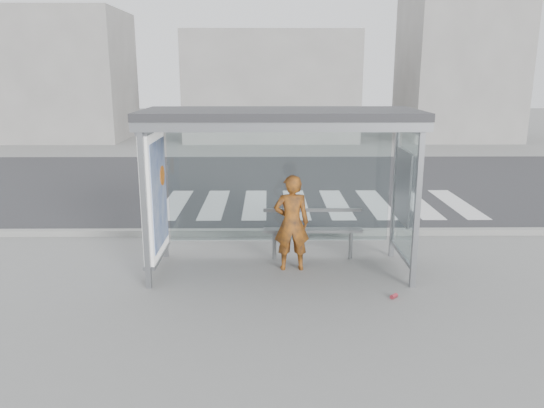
% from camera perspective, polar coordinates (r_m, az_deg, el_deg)
% --- Properties ---
extents(ground, '(80.00, 80.00, 0.00)m').
position_cam_1_polar(ground, '(8.80, 0.84, -7.16)').
color(ground, slate).
rests_on(ground, ground).
extents(road, '(30.00, 10.00, 0.01)m').
position_cam_1_polar(road, '(15.53, 0.22, 2.23)').
color(road, '#2E2E31').
rests_on(road, ground).
extents(curb, '(30.00, 0.18, 0.12)m').
position_cam_1_polar(curb, '(10.62, 0.59, -3.05)').
color(curb, gray).
rests_on(curb, ground).
extents(crosswalk, '(7.55, 3.00, 0.00)m').
position_cam_1_polar(crosswalk, '(13.15, 4.73, -0.01)').
color(crosswalk, silver).
rests_on(crosswalk, ground).
extents(bus_shelter, '(4.25, 1.65, 2.62)m').
position_cam_1_polar(bus_shelter, '(8.35, -1.68, 5.78)').
color(bus_shelter, gray).
rests_on(bus_shelter, ground).
extents(building_left, '(6.00, 5.00, 6.00)m').
position_cam_1_polar(building_left, '(27.97, -21.60, 12.71)').
color(building_left, gray).
rests_on(building_left, ground).
extents(building_center, '(8.00, 5.00, 5.00)m').
position_cam_1_polar(building_center, '(26.21, -0.11, 12.54)').
color(building_center, gray).
rests_on(building_center, ground).
extents(building_right, '(5.00, 5.00, 7.00)m').
position_cam_1_polar(building_right, '(27.78, 19.39, 13.92)').
color(building_right, gray).
rests_on(building_right, ground).
extents(person, '(0.59, 0.40, 1.59)m').
position_cam_1_polar(person, '(8.62, 2.12, -2.04)').
color(person, '#E14A15').
rests_on(person, ground).
extents(bench, '(1.71, 0.22, 0.88)m').
position_cam_1_polar(bench, '(9.21, 4.40, -2.77)').
color(bench, slate).
rests_on(bench, ground).
extents(soda_can, '(0.13, 0.13, 0.07)m').
position_cam_1_polar(soda_can, '(7.97, 12.98, -9.63)').
color(soda_can, '#D9404D').
rests_on(soda_can, ground).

